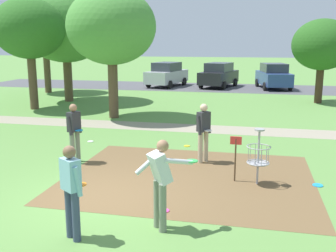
% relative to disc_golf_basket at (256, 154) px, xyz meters
% --- Properties ---
extents(ground_plane, '(160.00, 160.00, 0.00)m').
position_rel_disc_golf_basket_xyz_m(ground_plane, '(-3.40, -1.70, -0.75)').
color(ground_plane, '#5B8942').
extents(dirt_tee_pad, '(6.27, 5.07, 0.01)m').
position_rel_disc_golf_basket_xyz_m(dirt_tee_pad, '(-1.66, 0.11, -0.75)').
color(dirt_tee_pad, brown).
rests_on(dirt_tee_pad, ground).
extents(disc_golf_basket, '(0.98, 0.58, 1.39)m').
position_rel_disc_golf_basket_xyz_m(disc_golf_basket, '(0.00, 0.00, 0.00)').
color(disc_golf_basket, '#9E9EA3').
rests_on(disc_golf_basket, ground).
extents(player_foreground_watching, '(0.45, 0.47, 1.71)m').
position_rel_disc_golf_basket_xyz_m(player_foreground_watching, '(-1.47, 1.50, 0.21)').
color(player_foreground_watching, tan).
rests_on(player_foreground_watching, ground).
extents(player_throwing, '(0.48, 0.45, 1.71)m').
position_rel_disc_golf_basket_xyz_m(player_throwing, '(-3.12, -3.50, 0.21)').
color(player_throwing, '#384260').
rests_on(player_throwing, ground).
extents(player_waiting_left, '(1.11, 0.62, 1.71)m').
position_rel_disc_golf_basket_xyz_m(player_waiting_left, '(-1.70, -2.81, 0.23)').
color(player_waiting_left, slate).
rests_on(player_waiting_left, ground).
extents(player_waiting_right, '(0.44, 0.50, 1.71)m').
position_rel_disc_golf_basket_xyz_m(player_waiting_right, '(-5.07, 0.70, 0.21)').
color(player_waiting_right, slate).
rests_on(player_waiting_right, ground).
extents(frisbee_near_basket, '(0.21, 0.21, 0.02)m').
position_rel_disc_golf_basket_xyz_m(frisbee_near_basket, '(-5.61, 3.02, -0.74)').
color(frisbee_near_basket, white).
rests_on(frisbee_near_basket, ground).
extents(frisbee_by_tee, '(0.25, 0.25, 0.02)m').
position_rel_disc_golf_basket_xyz_m(frisbee_by_tee, '(1.50, 0.19, -0.74)').
color(frisbee_by_tee, '#1E93DB').
rests_on(frisbee_by_tee, ground).
extents(frisbee_far_left, '(0.22, 0.22, 0.02)m').
position_rel_disc_golf_basket_xyz_m(frisbee_far_left, '(-1.82, -2.03, -0.74)').
color(frisbee_far_left, '#E53D99').
rests_on(frisbee_far_left, ground).
extents(frisbee_far_right, '(0.21, 0.21, 0.02)m').
position_rel_disc_golf_basket_xyz_m(frisbee_far_right, '(-2.22, 3.14, -0.74)').
color(frisbee_far_right, gold).
rests_on(frisbee_far_right, ground).
extents(tree_near_left, '(5.08, 5.08, 6.55)m').
position_rel_disc_golf_basket_xyz_m(tree_near_left, '(-10.66, 11.68, 3.62)').
color(tree_near_left, brown).
rests_on(tree_near_left, ground).
extents(tree_near_right, '(3.53, 3.53, 5.55)m').
position_rel_disc_golf_basket_xyz_m(tree_near_right, '(-11.17, 8.78, 3.26)').
color(tree_near_right, brown).
rests_on(tree_near_right, ground).
extents(tree_mid_left, '(3.29, 3.29, 4.65)m').
position_rel_disc_golf_basket_xyz_m(tree_mid_left, '(3.45, 14.04, 2.47)').
color(tree_mid_left, '#422D1E').
rests_on(tree_mid_left, ground).
extents(tree_mid_center, '(3.93, 3.93, 5.74)m').
position_rel_disc_golf_basket_xyz_m(tree_mid_center, '(-6.35, 7.42, 3.28)').
color(tree_mid_center, brown).
rests_on(tree_mid_center, ground).
extents(tree_mid_right, '(3.81, 3.81, 5.83)m').
position_rel_disc_golf_basket_xyz_m(tree_mid_right, '(-13.84, 15.04, 3.43)').
color(tree_mid_right, brown).
rests_on(tree_mid_right, ground).
extents(parking_lot_strip, '(36.00, 6.00, 0.01)m').
position_rel_disc_golf_basket_xyz_m(parking_lot_strip, '(-3.40, 20.42, -0.75)').
color(parking_lot_strip, '#4C4C51').
rests_on(parking_lot_strip, ground).
extents(parked_car_leftmost, '(2.74, 4.51, 1.84)m').
position_rel_disc_golf_basket_xyz_m(parked_car_leftmost, '(-6.75, 20.41, 0.17)').
color(parked_car_leftmost, '#B2B7BC').
rests_on(parked_car_leftmost, ground).
extents(parked_car_center_left, '(2.82, 4.52, 1.84)m').
position_rel_disc_golf_basket_xyz_m(parked_car_center_left, '(-2.78, 20.67, 0.17)').
color(parked_car_center_left, black).
rests_on(parked_car_center_left, ground).
extents(parked_car_center_right, '(2.62, 4.48, 1.84)m').
position_rel_disc_golf_basket_xyz_m(parked_car_center_right, '(1.23, 20.66, 0.17)').
color(parked_car_center_right, '#2D4784').
rests_on(parked_car_center_right, ground).
extents(gravel_path, '(40.00, 1.53, 0.00)m').
position_rel_disc_golf_basket_xyz_m(gravel_path, '(-3.40, 5.92, -0.75)').
color(gravel_path, gray).
rests_on(gravel_path, ground).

